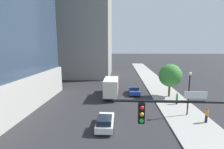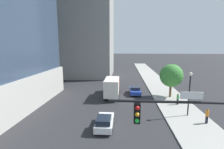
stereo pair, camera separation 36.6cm
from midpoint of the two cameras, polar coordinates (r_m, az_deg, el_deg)
The scene contains 10 objects.
sidewalk at distance 28.51m, azimuth 20.48°, elevation -8.94°, with size 5.42×120.00×0.15m, color #9E9B93.
construction_building at distance 52.24m, azimuth -8.73°, elevation 17.06°, with size 17.96×18.27×37.33m.
traffic_light_pole at distance 9.84m, azimuth 26.26°, elevation -16.48°, with size 6.37×0.48×6.51m.
street_lamp at distance 23.02m, azimuth 25.28°, elevation -3.97°, with size 0.44×0.44×5.55m.
street_tree at distance 30.43m, azimuth 19.79°, elevation -0.36°, with size 3.91×3.91×5.70m.
car_blue at distance 31.64m, azimuth 8.20°, elevation -5.33°, with size 1.91×4.22×1.48m.
car_white at distance 18.88m, azimuth -1.99°, elevation -15.79°, with size 1.79×4.09×1.51m.
box_truck at distance 29.75m, azimuth 0.43°, elevation -3.98°, with size 2.35×7.61×3.36m.
pedestrian_green_shirt at distance 27.44m, azimuth 21.79°, elevation -7.70°, with size 0.34×0.34×1.68m.
pedestrian_orange_shirt at distance 22.47m, azimuth 29.98°, elevation -12.03°, with size 0.34×0.34×1.75m.
Camera 2 is at (0.18, -5.91, 8.83)m, focal length 26.93 mm.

